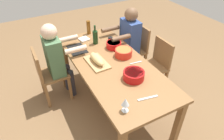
{
  "coord_description": "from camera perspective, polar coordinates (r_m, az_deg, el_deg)",
  "views": [
    {
      "loc": [
        1.89,
        -1.01,
        2.24
      ],
      "look_at": [
        0.0,
        0.0,
        0.63
      ],
      "focal_mm": 32.17,
      "sensor_mm": 36.0,
      "label": 1
    }
  ],
  "objects": [
    {
      "name": "ground_plane",
      "position": [
        3.1,
        0.0,
        -9.32
      ],
      "size": [
        8.0,
        8.0,
        0.0
      ],
      "primitive_type": "plane",
      "color": "brown"
    },
    {
      "name": "dining_table",
      "position": [
        2.66,
        0.0,
        0.52
      ],
      "size": [
        1.98,
        0.88,
        0.74
      ],
      "color": "olive",
      "rests_on": "ground_plane"
    },
    {
      "name": "chair_far_center",
      "position": [
        3.13,
        12.42,
        1.82
      ],
      "size": [
        0.4,
        0.4,
        0.85
      ],
      "color": "olive",
      "rests_on": "ground_plane"
    },
    {
      "name": "chair_far_left",
      "position": [
        3.49,
        6.89,
        6.42
      ],
      "size": [
        0.4,
        0.4,
        0.85
      ],
      "color": "olive",
      "rests_on": "ground_plane"
    },
    {
      "name": "diner_far_left",
      "position": [
        3.29,
        4.48,
        8.9
      ],
      "size": [
        0.41,
        0.53,
        1.2
      ],
      "color": "#2D2D38",
      "rests_on": "ground_plane"
    },
    {
      "name": "chair_near_left",
      "position": [
        3.01,
        -17.96,
        -0.81
      ],
      "size": [
        0.4,
        0.4,
        0.85
      ],
      "color": "olive",
      "rests_on": "ground_plane"
    },
    {
      "name": "diner_near_left",
      "position": [
        2.91,
        -15.3,
        3.56
      ],
      "size": [
        0.41,
        0.53,
        1.2
      ],
      "color": "#2D2D38",
      "rests_on": "ground_plane"
    },
    {
      "name": "serving_bowl_salad",
      "position": [
        2.34,
        6.2,
        -1.34
      ],
      "size": [
        0.25,
        0.25,
        0.1
      ],
      "color": "red",
      "rests_on": "dining_table"
    },
    {
      "name": "serving_bowl_fruit",
      "position": [
        2.73,
        3.3,
        5.07
      ],
      "size": [
        0.23,
        0.23,
        0.1
      ],
      "color": "red",
      "rests_on": "dining_table"
    },
    {
      "name": "serving_bowl_greens",
      "position": [
        2.92,
        0.5,
        7.27
      ],
      "size": [
        0.22,
        0.22,
        0.09
      ],
      "color": "red",
      "rests_on": "dining_table"
    },
    {
      "name": "cutting_board",
      "position": [
        2.62,
        -4.28,
        2.15
      ],
      "size": [
        0.41,
        0.23,
        0.02
      ],
      "primitive_type": "cube",
      "rotation": [
        0.0,
        0.0,
        0.03
      ],
      "color": "tan",
      "rests_on": "dining_table"
    },
    {
      "name": "bread_loaf",
      "position": [
        2.59,
        -4.33,
        3.15
      ],
      "size": [
        0.32,
        0.12,
        0.09
      ],
      "primitive_type": "ellipsoid",
      "rotation": [
        0.0,
        0.0,
        0.03
      ],
      "color": "tan",
      "rests_on": "cutting_board"
    },
    {
      "name": "wine_bottle",
      "position": [
        3.02,
        -4.78,
        9.36
      ],
      "size": [
        0.08,
        0.08,
        0.29
      ],
      "color": "#193819",
      "rests_on": "dining_table"
    },
    {
      "name": "beer_bottle",
      "position": [
        3.31,
        -6.68,
        11.94
      ],
      "size": [
        0.06,
        0.06,
        0.22
      ],
      "primitive_type": "cylinder",
      "color": "brown",
      "rests_on": "dining_table"
    },
    {
      "name": "wine_glass",
      "position": [
        1.93,
        3.83,
        -9.18
      ],
      "size": [
        0.08,
        0.08,
        0.17
      ],
      "color": "silver",
      "rests_on": "dining_table"
    },
    {
      "name": "fork_far_center",
      "position": [
        2.64,
        6.83,
        2.1
      ],
      "size": [
        0.04,
        0.17,
        0.01
      ],
      "primitive_type": "cube",
      "rotation": [
        0.0,
        0.0,
        -0.12
      ],
      "color": "silver",
      "rests_on": "dining_table"
    },
    {
      "name": "cup_far_left",
      "position": [
        3.08,
        -0.44,
        8.65
      ],
      "size": [
        0.07,
        0.07,
        0.08
      ],
      "primitive_type": "cylinder",
      "color": "black",
      "rests_on": "dining_table"
    },
    {
      "name": "placemat_near_left",
      "position": [
        2.95,
        -9.9,
        5.87
      ],
      "size": [
        0.32,
        0.23,
        0.01
      ],
      "primitive_type": "cube",
      "color": "black",
      "rests_on": "dining_table"
    },
    {
      "name": "carving_knife",
      "position": [
        2.15,
        10.13,
        -7.83
      ],
      "size": [
        0.07,
        0.23,
        0.01
      ],
      "primitive_type": "cube",
      "rotation": [
        0.0,
        0.0,
        1.39
      ],
      "color": "silver",
      "rests_on": "dining_table"
    },
    {
      "name": "napkin_stack",
      "position": [
        3.18,
        -7.93,
        8.66
      ],
      "size": [
        0.16,
        0.16,
        0.02
      ],
      "primitive_type": "cube",
      "rotation": [
        0.0,
        0.0,
        0.16
      ],
      "color": "white",
      "rests_on": "dining_table"
    }
  ]
}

